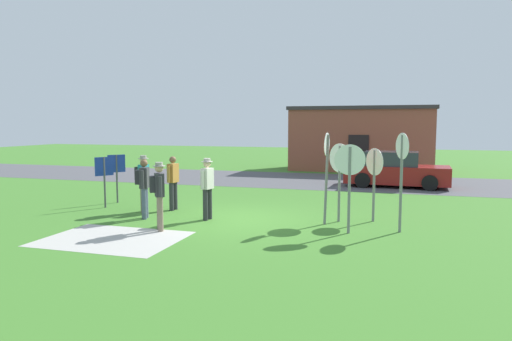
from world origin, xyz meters
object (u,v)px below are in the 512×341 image
Objects in this scene: person_with_sunhat at (144,184)px; info_panel_leftmost at (104,173)px; stop_sign_low_front at (340,168)px; info_panel_middle at (117,170)px; person_holding_notes at (173,180)px; stop_sign_nearest at (350,173)px; person_in_blue at (207,185)px; stop_sign_leaning_left at (327,164)px; stop_sign_far_back at (374,172)px; stop_sign_center_cluster at (402,166)px; person_near_signs at (143,179)px; parked_car_on_street at (395,171)px; person_in_teal at (159,191)px.

info_panel_leftmost is (-2.10, 1.16, 0.15)m from person_with_sunhat.
info_panel_middle is at bearing 173.24° from stop_sign_low_front.
person_with_sunhat is 1.00× the size of person_holding_notes.
person_in_blue is at bearing 172.99° from stop_sign_nearest.
stop_sign_leaning_left is 1.12× the size of stop_sign_nearest.
stop_sign_far_back reaches higher than person_in_blue.
stop_sign_low_front reaches higher than info_panel_middle.
person_in_blue is at bearing -33.44° from person_holding_notes.
stop_sign_center_cluster is 7.58m from person_near_signs.
info_panel_middle is (-7.64, 0.91, -0.35)m from stop_sign_low_front.
person_holding_notes is (-5.17, 0.23, -0.53)m from stop_sign_low_front.
person_holding_notes reaches higher than info_panel_leftmost.
person_holding_notes is at bearing 6.53° from info_panel_leftmost.
person_near_signs is 1.05× the size of info_panel_middle.
person_in_blue is 1.06× the size of info_panel_leftmost.
person_near_signs reaches higher than parked_car_on_street.
stop_sign_center_cluster is at bearing -8.88° from person_holding_notes.
person_in_teal is (-4.61, -1.10, -0.49)m from stop_sign_nearest.
person_in_teal is 1.06× the size of info_panel_leftmost.
stop_sign_nearest is 1.26× the size of person_in_teal.
stop_sign_far_back is at bearing 27.95° from person_in_teal.
person_in_blue reaches higher than person_with_sunhat.
stop_sign_leaning_left is 4.97m from person_holding_notes.
stop_sign_center_cluster reaches higher than info_panel_middle.
person_with_sunhat is 0.97× the size of person_near_signs.
stop_sign_leaning_left is 1.42× the size of person_in_teal.
stop_sign_center_cluster is at bearing -58.38° from stop_sign_far_back.
person_holding_notes is at bearing 109.77° from person_in_teal.
stop_sign_nearest is at bearing -15.51° from person_holding_notes.
stop_sign_far_back reaches higher than info_panel_middle.
stop_sign_far_back is at bearing 4.92° from person_near_signs.
person_with_sunhat is (-6.28, -1.50, -0.40)m from stop_sign_far_back.
stop_sign_leaning_left reaches higher than info_panel_middle.
info_panel_leftmost is at bearing 170.81° from person_near_signs.
stop_sign_leaning_left is at bearing -8.01° from person_holding_notes.
info_panel_middle is at bearing 164.66° from person_holding_notes.
stop_sign_low_front is at bearing 106.69° from stop_sign_nearest.
stop_sign_leaning_left is 7.49m from info_panel_middle.
stop_sign_low_front is at bearing 12.54° from person_with_sunhat.
stop_sign_nearest is (0.69, -0.86, -0.13)m from stop_sign_leaning_left.
stop_sign_center_cluster reaches higher than person_in_teal.
person_near_signs is at bearing -34.71° from info_panel_middle.
person_with_sunhat is at bearing -177.03° from stop_sign_center_cluster.
stop_sign_center_cluster is at bearing -4.15° from person_near_signs.
person_near_signs is at bearing 178.25° from stop_sign_leaning_left.
stop_sign_leaning_left is at bearing -147.81° from stop_sign_far_back.
person_in_blue is (-3.57, -0.83, -0.50)m from stop_sign_low_front.
person_holding_notes is at bearing 34.47° from person_near_signs.
stop_sign_leaning_left reaches higher than stop_sign_far_back.
person_with_sunhat is 1.44m from person_holding_notes.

